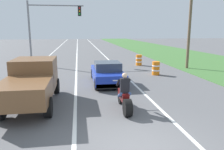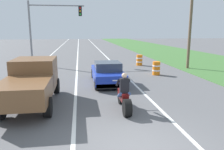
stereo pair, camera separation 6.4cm
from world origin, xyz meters
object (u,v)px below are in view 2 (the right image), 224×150
construction_barrel_mid (139,60)px  traffic_light_mast_near (48,22)px  construction_barrel_nearest (156,68)px  motorcycle_with_rider (124,97)px  pickup_truck_left_lane_brown (32,81)px  sports_car_blue (107,73)px

construction_barrel_mid → traffic_light_mast_near: bearing=167.3°
construction_barrel_nearest → construction_barrel_mid: size_ratio=1.00×
motorcycle_with_rider → pickup_truck_left_lane_brown: 4.19m
motorcycle_with_rider → construction_barrel_nearest: (3.90, 7.11, -0.09)m
traffic_light_mast_near → construction_barrel_nearest: bearing=-37.3°
motorcycle_with_rider → sports_car_blue: size_ratio=0.51×
construction_barrel_nearest → pickup_truck_left_lane_brown: bearing=-143.9°
sports_car_blue → construction_barrel_nearest: sports_car_blue is taller
sports_car_blue → construction_barrel_mid: sports_car_blue is taller
traffic_light_mast_near → motorcycle_with_rider: bearing=-71.0°
sports_car_blue → construction_barrel_mid: size_ratio=4.30×
sports_car_blue → pickup_truck_left_lane_brown: size_ratio=0.90×
sports_car_blue → construction_barrel_nearest: (3.96, 2.05, -0.13)m
traffic_light_mast_near → construction_barrel_nearest: size_ratio=6.00×
traffic_light_mast_near → construction_barrel_mid: size_ratio=6.00×
motorcycle_with_rider → traffic_light_mast_near: size_ratio=0.37×
motorcycle_with_rider → construction_barrel_mid: size_ratio=2.21×
pickup_truck_left_lane_brown → traffic_light_mast_near: size_ratio=0.80×
construction_barrel_nearest → construction_barrel_mid: 4.63m
construction_barrel_nearest → traffic_light_mast_near: bearing=142.7°
sports_car_blue → traffic_light_mast_near: traffic_light_mast_near is taller
pickup_truck_left_lane_brown → traffic_light_mast_near: traffic_light_mast_near is taller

